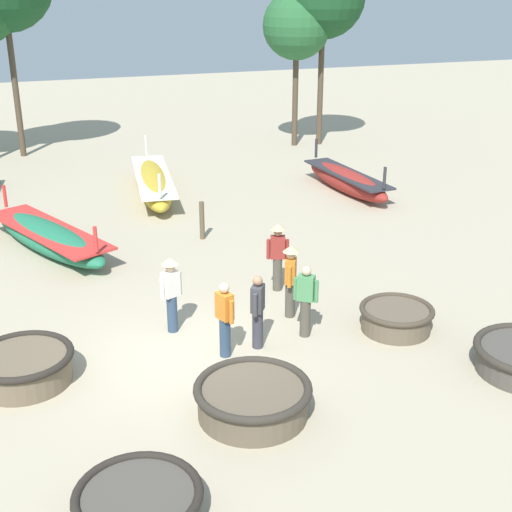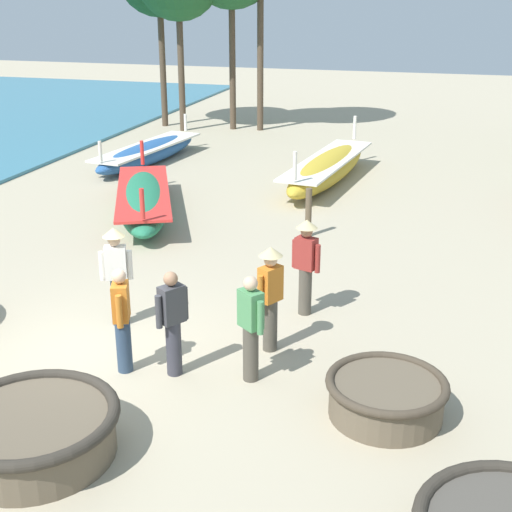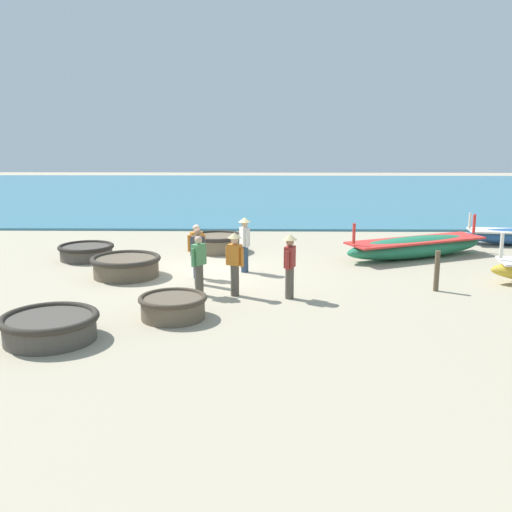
% 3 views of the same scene
% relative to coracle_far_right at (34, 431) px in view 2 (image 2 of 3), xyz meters
% --- Properties ---
extents(ground_plane, '(80.00, 80.00, 0.00)m').
position_rel_coracle_far_right_xyz_m(ground_plane, '(-0.50, 2.37, -0.33)').
color(ground_plane, tan).
extents(coracle_far_right, '(2.03, 2.03, 0.61)m').
position_rel_coracle_far_right_xyz_m(coracle_far_right, '(0.00, 0.00, 0.00)').
color(coracle_far_right, brown).
rests_on(coracle_far_right, ground).
extents(coracle_front_right, '(1.58, 1.58, 0.53)m').
position_rel_coracle_far_right_xyz_m(coracle_front_right, '(3.88, 1.97, -0.04)').
color(coracle_front_right, brown).
rests_on(coracle_front_right, ground).
extents(long_boat_white_hull, '(1.76, 5.49, 1.17)m').
position_rel_coracle_far_right_xyz_m(long_boat_white_hull, '(-4.88, 14.16, 0.01)').
color(long_boat_white_hull, '#285693').
rests_on(long_boat_white_hull, ground).
extents(long_boat_ochre_hull, '(3.29, 5.36, 1.32)m').
position_rel_coracle_far_right_xyz_m(long_boat_ochre_hull, '(-2.74, 9.12, 0.05)').
color(long_boat_ochre_hull, '#237551').
rests_on(long_boat_ochre_hull, ground).
extents(long_boat_blue_hull, '(1.79, 6.09, 1.45)m').
position_rel_coracle_far_right_xyz_m(long_boat_blue_hull, '(0.98, 13.36, 0.08)').
color(long_boat_blue_hull, gold).
rests_on(long_boat_blue_hull, ground).
extents(fisherman_with_hat, '(0.32, 0.50, 1.57)m').
position_rel_coracle_far_right_xyz_m(fisherman_with_hat, '(0.14, 2.10, 0.50)').
color(fisherman_with_hat, '#2D425B').
rests_on(fisherman_with_hat, ground).
extents(fisherman_standing_right, '(0.51, 0.36, 1.67)m').
position_rel_coracle_far_right_xyz_m(fisherman_standing_right, '(2.22, 4.70, 0.63)').
color(fisherman_standing_right, '#4C473D').
rests_on(fisherman_standing_right, ground).
extents(fisherman_crouching, '(0.44, 0.38, 1.57)m').
position_rel_coracle_far_right_xyz_m(fisherman_crouching, '(1.95, 2.37, 0.50)').
color(fisherman_crouching, '#4C473D').
rests_on(fisherman_crouching, ground).
extents(fisherman_hauling, '(0.37, 0.46, 1.57)m').
position_rel_coracle_far_right_xyz_m(fisherman_hauling, '(0.86, 2.22, 0.50)').
color(fisherman_hauling, '#383842').
rests_on(fisherman_hauling, ground).
extents(fisherman_by_coracle, '(0.50, 0.36, 1.67)m').
position_rel_coracle_far_right_xyz_m(fisherman_by_coracle, '(-0.61, 3.46, 0.63)').
color(fisherman_by_coracle, '#2D425B').
rests_on(fisherman_by_coracle, ground).
extents(fisherman_standing_left, '(0.36, 0.48, 1.67)m').
position_rel_coracle_far_right_xyz_m(fisherman_standing_left, '(1.98, 3.30, 0.63)').
color(fisherman_standing_left, '#4C473D').
rests_on(fisherman_standing_left, ground).
extents(mooring_post_mid_beach, '(0.14, 0.14, 1.10)m').
position_rel_coracle_far_right_xyz_m(mooring_post_mid_beach, '(1.43, 8.66, 0.22)').
color(mooring_post_mid_beach, brown).
rests_on(mooring_post_mid_beach, ground).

